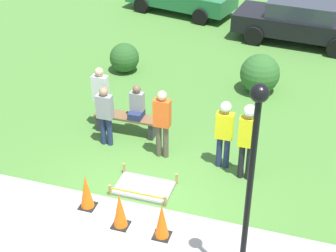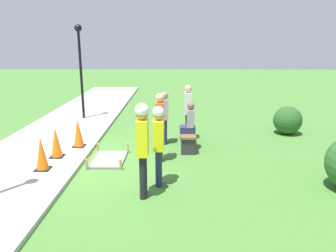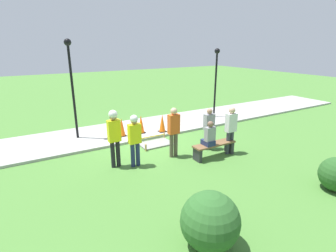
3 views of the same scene
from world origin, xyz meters
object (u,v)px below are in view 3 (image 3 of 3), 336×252
park_bench (214,147)px  bystander_in_gray_shirt (231,128)px  traffic_cone_sidewalk_edge (122,127)px  bystander_in_orange_shirt (174,129)px  worker_supervisor (114,133)px  lamppost_near (71,75)px  traffic_cone_near_patch (162,123)px  bystander_in_white_shirt (209,127)px  worker_assistant (135,136)px  traffic_cone_far_patch (141,124)px  lamppost_far (216,72)px  person_seated_on_bench (209,136)px

park_bench → bystander_in_gray_shirt: bearing=176.7°
traffic_cone_sidewalk_edge → bystander_in_orange_shirt: (-0.91, 2.79, 0.55)m
worker_supervisor → lamppost_near: bearing=-80.9°
traffic_cone_near_patch → worker_supervisor: 3.74m
traffic_cone_sidewalk_edge → park_bench: 4.15m
bystander_in_white_shirt → lamppost_near: (4.14, -3.64, 1.81)m
traffic_cone_sidewalk_edge → bystander_in_white_shirt: bystander_in_white_shirt is taller
traffic_cone_near_patch → bystander_in_gray_shirt: (-1.07, 3.22, 0.50)m
traffic_cone_sidewalk_edge → worker_assistant: (0.60, 2.81, 0.56)m
bystander_in_orange_shirt → traffic_cone_far_patch: bearing=-89.8°
traffic_cone_sidewalk_edge → bystander_in_white_shirt: (-2.43, 2.87, 0.42)m
worker_assistant → lamppost_far: bearing=-151.8°
bystander_in_gray_shirt → bystander_in_white_shirt: size_ratio=1.09×
person_seated_on_bench → bystander_in_white_shirt: size_ratio=0.55×
worker_assistant → bystander_in_gray_shirt: 3.55m
traffic_cone_sidewalk_edge → bystander_in_white_shirt: bearing=130.3°
bystander_in_white_shirt → lamppost_near: size_ratio=0.40×
traffic_cone_near_patch → traffic_cone_far_patch: size_ratio=1.01×
worker_assistant → traffic_cone_sidewalk_edge: bearing=-102.1°
worker_assistant → worker_supervisor: bearing=-26.3°
bystander_in_orange_shirt → lamppost_near: 4.73m
traffic_cone_sidewalk_edge → worker_assistant: size_ratio=0.45×
traffic_cone_far_patch → lamppost_far: bearing=-173.7°
bystander_in_gray_shirt → bystander_in_white_shirt: bearing=-59.0°
park_bench → lamppost_near: lamppost_near is taller
traffic_cone_far_patch → park_bench: 3.73m
traffic_cone_near_patch → traffic_cone_sidewalk_edge: bearing=-11.6°
bystander_in_gray_shirt → traffic_cone_near_patch: bearing=-71.6°
bystander_in_orange_shirt → bystander_in_white_shirt: bystander_in_orange_shirt is taller
park_bench → bystander_in_gray_shirt: (-0.71, 0.04, 0.65)m
park_bench → person_seated_on_bench: size_ratio=1.88×
bystander_in_white_shirt → lamppost_far: bearing=-132.7°
park_bench → worker_assistant: 2.94m
traffic_cone_near_patch → lamppost_near: 4.30m
traffic_cone_near_patch → person_seated_on_bench: bearing=91.3°
traffic_cone_near_patch → lamppost_near: lamppost_near is taller
worker_assistant → lamppost_far: (-6.12, -3.28, 1.44)m
park_bench → worker_assistant: size_ratio=0.94×
worker_assistant → bystander_in_white_shirt: bearing=178.9°
traffic_cone_far_patch → park_bench: bearing=109.7°
traffic_cone_near_patch → worker_assistant: size_ratio=0.46×
traffic_cone_far_patch → park_bench: traffic_cone_far_patch is taller
bystander_in_white_shirt → worker_assistant: bearing=-1.1°
traffic_cone_near_patch → person_seated_on_bench: person_seated_on_bench is taller
bystander_in_gray_shirt → lamppost_far: (-2.66, -4.06, 1.49)m
lamppost_near → bystander_in_orange_shirt: bearing=126.3°
traffic_cone_far_patch → worker_supervisor: bearing=50.1°
park_bench → traffic_cone_sidewalk_edge: bearing=-58.7°
bystander_in_white_shirt → worker_supervisor: bearing=-5.5°
worker_assistant → bystander_in_orange_shirt: bystander_in_orange_shirt is taller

